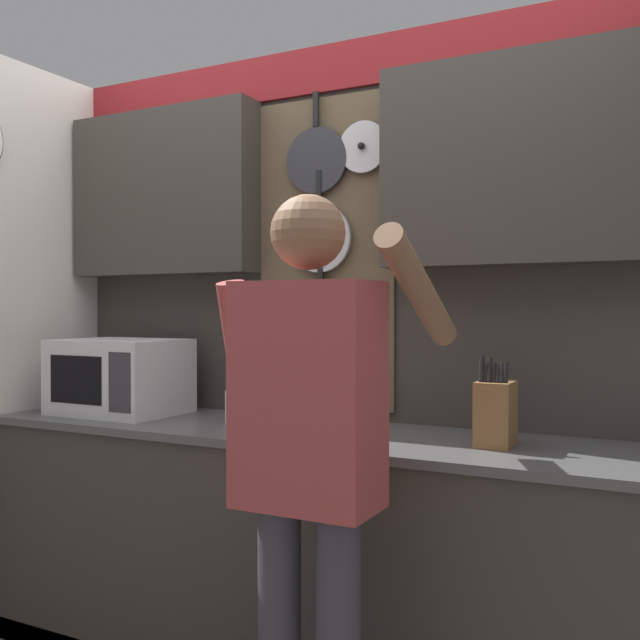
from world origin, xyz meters
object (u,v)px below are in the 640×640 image
object	(u,v)px
microwave	(121,376)
knife_block	(496,412)
person	(310,443)
utensil_crock	(240,403)

from	to	relation	value
microwave	knife_block	xyz separation A→B (m)	(1.56, 0.00, -0.05)
microwave	person	xyz separation A→B (m)	(1.20, -0.56, -0.08)
microwave	person	distance (m)	1.33
knife_block	utensil_crock	world-z (taller)	utensil_crock
person	microwave	bearing A→B (deg)	154.76
knife_block	person	world-z (taller)	person
knife_block	microwave	bearing A→B (deg)	-179.98
microwave	utensil_crock	world-z (taller)	microwave
utensil_crock	person	world-z (taller)	person
utensil_crock	person	size ratio (longest dim) A/B	0.18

